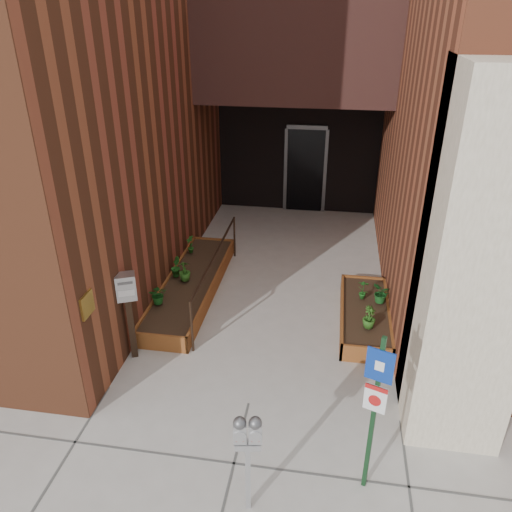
% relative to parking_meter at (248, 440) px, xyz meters
% --- Properties ---
extents(ground, '(80.00, 80.00, 0.00)m').
position_rel_parking_meter_xyz_m(ground, '(-0.27, 1.52, -0.99)').
color(ground, '#9E9991').
rests_on(ground, ground).
extents(planter_left, '(0.90, 3.60, 0.30)m').
position_rel_parking_meter_xyz_m(planter_left, '(-1.82, 4.22, -0.86)').
color(planter_left, brown).
rests_on(planter_left, ground).
extents(planter_right, '(0.80, 2.20, 0.30)m').
position_rel_parking_meter_xyz_m(planter_right, '(1.33, 3.72, -0.86)').
color(planter_right, brown).
rests_on(planter_right, ground).
extents(handrail, '(0.04, 3.34, 0.90)m').
position_rel_parking_meter_xyz_m(handrail, '(-1.32, 4.17, -0.24)').
color(handrail, black).
rests_on(handrail, ground).
extents(parking_meter, '(0.29, 0.16, 1.28)m').
position_rel_parking_meter_xyz_m(parking_meter, '(0.00, 0.00, 0.00)').
color(parking_meter, '#A4A4A6').
rests_on(parking_meter, ground).
extents(sign_post, '(0.27, 0.11, 2.03)m').
position_rel_parking_meter_xyz_m(sign_post, '(1.23, 0.47, 0.26)').
color(sign_post, '#12341A').
rests_on(sign_post, ground).
extents(payment_dropbox, '(0.34, 0.30, 1.42)m').
position_rel_parking_meter_xyz_m(payment_dropbox, '(-2.16, 2.26, 0.04)').
color(payment_dropbox, black).
rests_on(payment_dropbox, ground).
extents(shrub_left_a, '(0.38, 0.38, 0.34)m').
position_rel_parking_meter_xyz_m(shrub_left_a, '(-2.12, 3.32, -0.52)').
color(shrub_left_a, '#175118').
rests_on(shrub_left_a, planter_left).
extents(shrub_left_b, '(0.24, 0.24, 0.37)m').
position_rel_parking_meter_xyz_m(shrub_left_b, '(-2.12, 4.28, -0.50)').
color(shrub_left_b, '#195217').
rests_on(shrub_left_b, planter_left).
extents(shrub_left_c, '(0.26, 0.26, 0.38)m').
position_rel_parking_meter_xyz_m(shrub_left_c, '(-1.91, 4.15, -0.50)').
color(shrub_left_c, '#2A601B').
rests_on(shrub_left_c, planter_left).
extents(shrub_left_d, '(0.27, 0.27, 0.37)m').
position_rel_parking_meter_xyz_m(shrub_left_d, '(-2.12, 5.27, -0.51)').
color(shrub_left_d, '#1E5E1A').
rests_on(shrub_left_d, planter_left).
extents(shrub_right_a, '(0.28, 0.28, 0.36)m').
position_rel_parking_meter_xyz_m(shrub_right_a, '(1.36, 3.16, -0.51)').
color(shrub_right_a, '#285919').
rests_on(shrub_right_a, planter_right).
extents(shrub_right_b, '(0.22, 0.22, 0.37)m').
position_rel_parking_meter_xyz_m(shrub_right_b, '(1.29, 4.01, -0.51)').
color(shrub_right_b, '#1B5F1B').
rests_on(shrub_right_b, planter_right).
extents(shrub_right_c, '(0.33, 0.33, 0.35)m').
position_rel_parking_meter_xyz_m(shrub_right_c, '(1.58, 3.93, -0.52)').
color(shrub_right_c, '#164E1B').
rests_on(shrub_right_c, planter_right).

